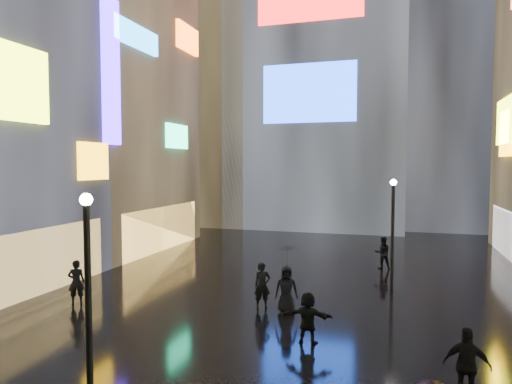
% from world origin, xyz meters
% --- Properties ---
extents(ground, '(140.00, 140.00, 0.00)m').
position_xyz_m(ground, '(0.00, 20.00, 0.00)').
color(ground, black).
rests_on(ground, ground).
extents(building_left_far, '(10.28, 12.00, 22.00)m').
position_xyz_m(building_left_far, '(-15.98, 26.00, 10.98)').
color(building_left_far, black).
rests_on(building_left_far, ground).
extents(tower_main, '(16.00, 14.20, 42.00)m').
position_xyz_m(tower_main, '(-3.00, 43.97, 21.01)').
color(tower_main, black).
rests_on(tower_main, ground).
extents(tower_flank_right, '(12.00, 12.00, 34.00)m').
position_xyz_m(tower_flank_right, '(9.00, 46.00, 17.00)').
color(tower_flank_right, black).
rests_on(tower_flank_right, ground).
extents(tower_flank_left, '(10.00, 10.00, 26.00)m').
position_xyz_m(tower_flank_left, '(-14.00, 42.00, 13.00)').
color(tower_flank_left, black).
rests_on(tower_flank_left, ground).
extents(lamp_near, '(0.30, 0.30, 5.20)m').
position_xyz_m(lamp_near, '(-2.70, 7.14, 2.94)').
color(lamp_near, black).
rests_on(lamp_near, ground).
extents(lamp_far, '(0.30, 0.30, 5.20)m').
position_xyz_m(lamp_far, '(4.15, 20.35, 2.94)').
color(lamp_far, black).
rests_on(lamp_far, ground).
extents(pedestrian_3, '(1.15, 0.60, 1.88)m').
position_xyz_m(pedestrian_3, '(6.05, 10.09, 0.94)').
color(pedestrian_3, black).
rests_on(pedestrian_3, ground).
extents(pedestrian_4, '(1.04, 0.82, 1.86)m').
position_xyz_m(pedestrian_4, '(0.19, 15.43, 0.93)').
color(pedestrian_4, black).
rests_on(pedestrian_4, ground).
extents(pedestrian_5, '(1.62, 0.60, 1.71)m').
position_xyz_m(pedestrian_5, '(1.60, 12.60, 0.86)').
color(pedestrian_5, black).
rests_on(pedestrian_5, ground).
extents(pedestrian_6, '(0.82, 0.73, 1.88)m').
position_xyz_m(pedestrian_6, '(-0.88, 15.70, 0.94)').
color(pedestrian_6, black).
rests_on(pedestrian_6, ground).
extents(pedestrian_7, '(1.01, 0.87, 1.81)m').
position_xyz_m(pedestrian_7, '(3.61, 24.58, 0.90)').
color(pedestrian_7, black).
rests_on(pedestrian_7, ground).
extents(umbrella_2, '(1.00, 0.98, 0.84)m').
position_xyz_m(umbrella_2, '(0.19, 15.43, 2.28)').
color(umbrella_2, black).
rests_on(umbrella_2, pedestrian_4).
extents(pedestrian_8, '(0.81, 0.73, 1.87)m').
position_xyz_m(pedestrian_8, '(-8.55, 13.96, 0.94)').
color(pedestrian_8, black).
rests_on(pedestrian_8, ground).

